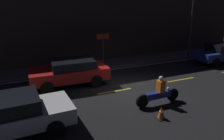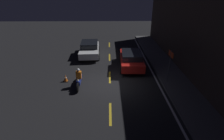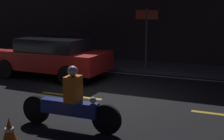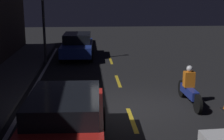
{
  "view_description": "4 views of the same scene",
  "coord_description": "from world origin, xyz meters",
  "px_view_note": "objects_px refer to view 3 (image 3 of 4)",
  "views": [
    {
      "loc": [
        -5.44,
        -9.94,
        4.72
      ],
      "look_at": [
        -0.97,
        0.43,
        1.07
      ],
      "focal_mm": 35.0,
      "sensor_mm": 36.0,
      "label": 1
    },
    {
      "loc": [
        11.42,
        -0.05,
        6.39
      ],
      "look_at": [
        -0.31,
        0.16,
        0.95
      ],
      "focal_mm": 28.0,
      "sensor_mm": 36.0,
      "label": 2
    },
    {
      "loc": [
        3.58,
        -7.72,
        2.59
      ],
      "look_at": [
        0.47,
        -0.37,
        0.97
      ],
      "focal_mm": 50.0,
      "sensor_mm": 36.0,
      "label": 3
    },
    {
      "loc": [
        -9.98,
        1.32,
        3.79
      ],
      "look_at": [
        0.8,
        0.48,
        1.17
      ],
      "focal_mm": 50.0,
      "sensor_mm": 36.0,
      "label": 4
    }
  ],
  "objects_px": {
    "taxi_red": "(51,56)",
    "motorcycle": "(70,104)",
    "shop_sign": "(147,26)",
    "traffic_cone_near": "(9,132)"
  },
  "relations": [
    {
      "from": "traffic_cone_near",
      "to": "shop_sign",
      "type": "height_order",
      "value": "shop_sign"
    },
    {
      "from": "motorcycle",
      "to": "shop_sign",
      "type": "height_order",
      "value": "shop_sign"
    },
    {
      "from": "shop_sign",
      "to": "taxi_red",
      "type": "bearing_deg",
      "value": -141.31
    },
    {
      "from": "traffic_cone_near",
      "to": "shop_sign",
      "type": "xyz_separation_m",
      "value": [
        0.38,
        7.64,
        1.56
      ]
    },
    {
      "from": "motorcycle",
      "to": "shop_sign",
      "type": "bearing_deg",
      "value": 91.34
    },
    {
      "from": "taxi_red",
      "to": "shop_sign",
      "type": "xyz_separation_m",
      "value": [
        2.95,
        2.36,
        1.02
      ]
    },
    {
      "from": "taxi_red",
      "to": "motorcycle",
      "type": "relative_size",
      "value": 1.87
    },
    {
      "from": "motorcycle",
      "to": "traffic_cone_near",
      "type": "distance_m",
      "value": 1.36
    },
    {
      "from": "motorcycle",
      "to": "traffic_cone_near",
      "type": "relative_size",
      "value": 4.4
    },
    {
      "from": "motorcycle",
      "to": "traffic_cone_near",
      "type": "xyz_separation_m",
      "value": [
        -0.64,
        -1.16,
        -0.3
      ]
    }
  ]
}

